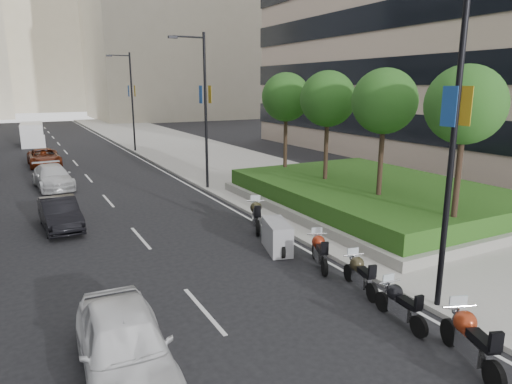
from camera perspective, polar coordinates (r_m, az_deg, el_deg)
ground at (r=10.84m, az=9.92°, el=-21.35°), size 160.00×160.00×0.00m
sidewalk_right at (r=40.20m, az=-6.29°, el=4.48°), size 10.00×100.00×0.15m
lane_edge at (r=38.59m, az=-13.63°, el=3.72°), size 0.12×100.00×0.01m
lane_centre at (r=37.67m, az=-21.30°, el=2.96°), size 0.12×100.00×0.01m
building_cream_right at (r=92.00m, az=-10.95°, el=20.40°), size 28.00×24.00×36.00m
building_cream_centre at (r=127.82m, az=-25.71°, el=17.75°), size 30.00×24.00×38.00m
planter at (r=23.78m, az=14.31°, el=-1.25°), size 10.00×14.00×0.40m
hedge at (r=23.64m, az=14.40°, el=0.16°), size 9.40×13.40×0.80m
tree_0 at (r=17.90m, az=24.69°, el=9.81°), size 2.80×2.80×6.30m
tree_1 at (r=20.59m, az=15.75°, el=10.80°), size 2.80×2.80×6.30m
tree_2 at (r=23.66m, az=8.96°, el=11.37°), size 2.80×2.80×6.30m
tree_3 at (r=26.96m, az=3.77°, el=11.71°), size 2.80×2.80×6.30m
lamp_post_0 at (r=12.66m, az=23.13°, el=7.40°), size 2.34×0.45×9.00m
lamp_post_1 at (r=26.82m, az=-6.65°, el=10.87°), size 2.34×0.45×9.00m
lamp_post_2 at (r=44.06m, az=-15.44°, el=11.38°), size 2.34×0.45×9.00m
motorcycle_1 at (r=11.61m, az=25.21°, el=-16.35°), size 1.08×2.27×1.19m
motorcycle_2 at (r=12.85m, az=17.49°, el=-13.22°), size 0.67×2.00×0.99m
motorcycle_3 at (r=14.37m, az=12.86°, el=-9.96°), size 0.72×2.02×1.02m
motorcycle_4 at (r=15.94m, az=7.95°, el=-7.32°), size 1.02×1.99×1.05m
motorcycle_5 at (r=17.22m, az=2.63°, el=-5.59°), size 1.26×2.03×1.15m
motorcycle_6 at (r=19.75m, az=0.04°, el=-2.93°), size 1.15×2.20×1.17m
car_a at (r=10.52m, az=-16.12°, el=-17.87°), size 2.10×4.66×1.55m
car_b at (r=21.61m, az=-23.31°, el=-2.49°), size 1.61×4.14×1.34m
car_c at (r=30.35m, az=-24.08°, el=1.76°), size 2.32×4.92×1.39m
car_d at (r=38.90m, az=-24.96°, el=3.93°), size 2.32×4.87×1.34m
delivery_van at (r=52.77m, az=-26.14°, el=6.38°), size 2.38×5.57×2.29m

